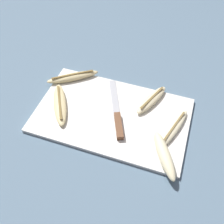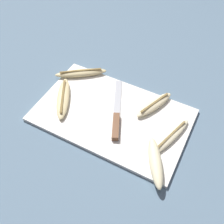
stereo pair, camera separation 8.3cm
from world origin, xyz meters
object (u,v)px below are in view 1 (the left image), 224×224
(banana_ripe_center, at_px, (60,104))
(banana_pale_long, at_px, (164,155))
(banana_mellow_near, at_px, (73,77))
(banana_cream_curved, at_px, (152,100))
(banana_bright_far, at_px, (173,129))
(knife, at_px, (118,118))

(banana_ripe_center, height_order, banana_pale_long, banana_pale_long)
(banana_mellow_near, relative_size, banana_cream_curved, 1.10)
(banana_mellow_near, xyz_separation_m, banana_cream_curved, (0.29, -0.02, -0.00))
(banana_bright_far, distance_m, banana_cream_curved, 0.13)
(banana_pale_long, bearing_deg, banana_mellow_near, 150.54)
(banana_bright_far, xyz_separation_m, banana_cream_curved, (-0.09, 0.09, 0.00))
(knife, bearing_deg, banana_bright_far, -19.38)
(banana_mellow_near, distance_m, banana_cream_curved, 0.29)
(banana_ripe_center, xyz_separation_m, banana_cream_curved, (0.28, 0.11, 0.00))
(banana_bright_far, bearing_deg, banana_ripe_center, -176.74)
(banana_pale_long, bearing_deg, banana_cream_curved, 112.80)
(banana_mellow_near, distance_m, banana_pale_long, 0.43)
(banana_pale_long, relative_size, banana_cream_curved, 0.99)
(banana_mellow_near, bearing_deg, banana_cream_curved, -3.06)
(banana_pale_long, xyz_separation_m, banana_cream_curved, (-0.08, 0.20, -0.01))
(banana_cream_curved, bearing_deg, banana_pale_long, -67.20)
(banana_bright_far, bearing_deg, banana_pale_long, -93.75)
(banana_pale_long, height_order, banana_cream_curved, banana_pale_long)
(banana_pale_long, distance_m, banana_cream_curved, 0.21)
(knife, relative_size, banana_pale_long, 1.54)
(banana_mellow_near, relative_size, banana_pale_long, 1.11)
(banana_mellow_near, distance_m, banana_ripe_center, 0.13)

